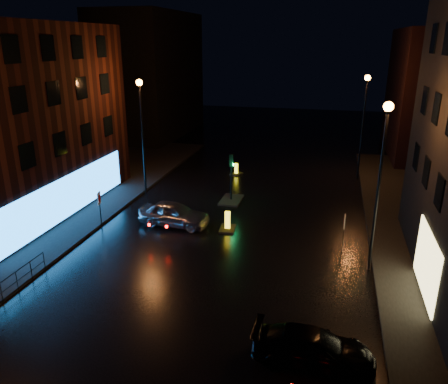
{
  "coord_description": "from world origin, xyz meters",
  "views": [
    {
      "loc": [
        5.48,
        -14.67,
        10.94
      ],
      "look_at": [
        -0.21,
        7.94,
        2.8
      ],
      "focal_mm": 35.0,
      "sensor_mm": 36.0,
      "label": 1
    }
  ],
  "objects_px": {
    "bollard_near": "(228,226)",
    "dark_sedan": "(313,348)",
    "road_sign_right": "(344,225)",
    "road_sign_left": "(99,201)",
    "silver_hatchback": "(174,214)",
    "traffic_signal": "(231,194)",
    "bollard_far": "(236,172)"
  },
  "relations": [
    {
      "from": "traffic_signal",
      "to": "dark_sedan",
      "type": "xyz_separation_m",
      "value": [
        6.64,
        -15.52,
        0.13
      ]
    },
    {
      "from": "traffic_signal",
      "to": "road_sign_right",
      "type": "relative_size",
      "value": 1.64
    },
    {
      "from": "dark_sedan",
      "to": "road_sign_left",
      "type": "height_order",
      "value": "road_sign_left"
    },
    {
      "from": "bollard_near",
      "to": "road_sign_left",
      "type": "height_order",
      "value": "road_sign_left"
    },
    {
      "from": "bollard_near",
      "to": "road_sign_right",
      "type": "xyz_separation_m",
      "value": [
        6.75,
        -1.25,
        1.32
      ]
    },
    {
      "from": "silver_hatchback",
      "to": "road_sign_right",
      "type": "height_order",
      "value": "road_sign_right"
    },
    {
      "from": "road_sign_right",
      "to": "road_sign_left",
      "type": "bearing_deg",
      "value": 3.76
    },
    {
      "from": "silver_hatchback",
      "to": "dark_sedan",
      "type": "relative_size",
      "value": 1.01
    },
    {
      "from": "bollard_far",
      "to": "traffic_signal",
      "type": "bearing_deg",
      "value": -61.2
    },
    {
      "from": "traffic_signal",
      "to": "road_sign_right",
      "type": "height_order",
      "value": "traffic_signal"
    },
    {
      "from": "dark_sedan",
      "to": "bollard_near",
      "type": "relative_size",
      "value": 3.05
    },
    {
      "from": "dark_sedan",
      "to": "road_sign_right",
      "type": "xyz_separation_m",
      "value": [
        1.06,
        9.29,
        0.95
      ]
    },
    {
      "from": "road_sign_right",
      "to": "bollard_far",
      "type": "bearing_deg",
      "value": -52.67
    },
    {
      "from": "traffic_signal",
      "to": "silver_hatchback",
      "type": "height_order",
      "value": "traffic_signal"
    },
    {
      "from": "bollard_far",
      "to": "road_sign_left",
      "type": "distance_m",
      "value": 14.22
    },
    {
      "from": "traffic_signal",
      "to": "bollard_near",
      "type": "height_order",
      "value": "traffic_signal"
    },
    {
      "from": "dark_sedan",
      "to": "road_sign_right",
      "type": "distance_m",
      "value": 9.39
    },
    {
      "from": "dark_sedan",
      "to": "bollard_near",
      "type": "bearing_deg",
      "value": 28.94
    },
    {
      "from": "bollard_near",
      "to": "bollard_far",
      "type": "bearing_deg",
      "value": 94.93
    },
    {
      "from": "road_sign_left",
      "to": "silver_hatchback",
      "type": "bearing_deg",
      "value": 3.98
    },
    {
      "from": "traffic_signal",
      "to": "dark_sedan",
      "type": "distance_m",
      "value": 16.88
    },
    {
      "from": "silver_hatchback",
      "to": "road_sign_right",
      "type": "distance_m",
      "value": 10.23
    },
    {
      "from": "silver_hatchback",
      "to": "road_sign_left",
      "type": "bearing_deg",
      "value": 111.53
    },
    {
      "from": "silver_hatchback",
      "to": "dark_sedan",
      "type": "xyz_separation_m",
      "value": [
        9.08,
        -10.42,
        -0.12
      ]
    },
    {
      "from": "bollard_near",
      "to": "dark_sedan",
      "type": "bearing_deg",
      "value": -66.69
    },
    {
      "from": "road_sign_right",
      "to": "dark_sedan",
      "type": "bearing_deg",
      "value": 86.24
    },
    {
      "from": "bollard_far",
      "to": "road_sign_right",
      "type": "distance_m",
      "value": 15.51
    },
    {
      "from": "bollard_far",
      "to": "road_sign_right",
      "type": "height_order",
      "value": "road_sign_right"
    },
    {
      "from": "silver_hatchback",
      "to": "bollard_far",
      "type": "relative_size",
      "value": 3.41
    },
    {
      "from": "traffic_signal",
      "to": "bollard_far",
      "type": "height_order",
      "value": "traffic_signal"
    },
    {
      "from": "bollard_near",
      "to": "road_sign_right",
      "type": "height_order",
      "value": "road_sign_right"
    },
    {
      "from": "traffic_signal",
      "to": "road_sign_left",
      "type": "height_order",
      "value": "traffic_signal"
    }
  ]
}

